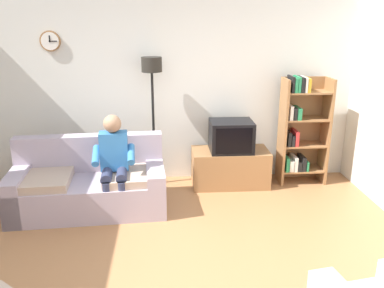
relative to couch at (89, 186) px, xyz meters
name	(u,v)px	position (x,y,z in m)	size (l,w,h in m)	color
ground_plane	(165,282)	(0.95, -1.59, -0.31)	(12.00, 12.00, 0.00)	#9E6B42
back_wall_assembly	(162,90)	(0.95, 1.07, 1.04)	(6.20, 0.17, 2.70)	silver
couch	(89,186)	(0.00, 0.00, 0.00)	(1.95, 1.01, 0.90)	#A899A8
tv_stand	(230,167)	(1.91, 0.66, -0.05)	(1.10, 0.56, 0.53)	olive
tv	(231,136)	(1.91, 0.64, 0.44)	(0.60, 0.49, 0.44)	black
bookshelf	(300,129)	(2.94, 0.73, 0.49)	(0.68, 0.36, 1.59)	olive
floor_lamp	(152,86)	(0.81, 0.76, 1.14)	(0.28, 0.28, 1.85)	black
person_on_couch	(114,160)	(0.35, -0.11, 0.39)	(0.53, 0.55, 1.24)	#3372B2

